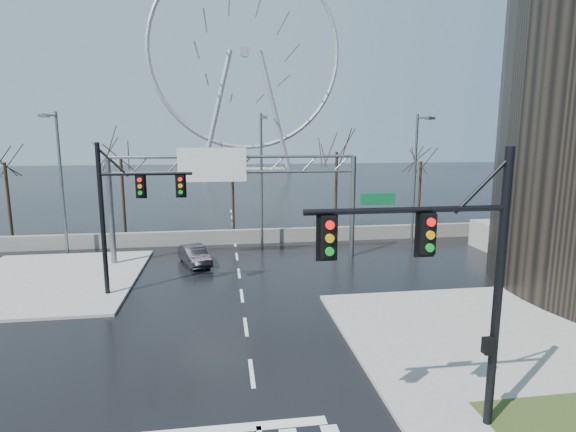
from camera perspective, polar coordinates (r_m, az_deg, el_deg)
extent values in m
plane|color=black|center=(16.88, -4.63, -19.26)|extent=(260.00, 260.00, 0.00)
cube|color=gray|center=(21.53, 23.39, -13.18)|extent=(12.00, 10.00, 0.15)
cube|color=gray|center=(29.72, -28.13, -7.21)|extent=(10.00, 12.00, 0.15)
cube|color=slate|center=(35.57, -6.74, -2.63)|extent=(52.00, 0.50, 1.10)
cylinder|color=black|center=(13.66, 25.10, -9.04)|extent=(0.24, 0.24, 8.00)
cylinder|color=black|center=(11.82, 14.95, 0.73)|extent=(5.40, 0.16, 0.16)
cube|color=black|center=(12.00, 17.30, -2.16)|extent=(0.35, 0.28, 1.05)
cube|color=black|center=(11.14, 5.13, -2.66)|extent=(0.35, 0.28, 1.05)
cylinder|color=black|center=(24.87, -22.49, -0.63)|extent=(0.24, 0.24, 8.00)
cylinder|color=black|center=(24.10, -17.54, 5.12)|extent=(4.60, 0.16, 0.16)
cube|color=black|center=(24.05, -18.23, 3.64)|extent=(0.35, 0.28, 1.05)
cube|color=black|center=(23.79, -13.48, 3.80)|extent=(0.35, 0.28, 1.05)
cylinder|color=slate|center=(30.93, -21.56, 0.43)|extent=(0.36, 0.36, 7.00)
cylinder|color=slate|center=(31.36, 8.19, 1.14)|extent=(0.36, 0.36, 7.00)
cylinder|color=slate|center=(29.76, -6.72, 7.48)|extent=(16.00, 0.20, 0.20)
cylinder|color=slate|center=(29.81, -6.68, 5.56)|extent=(16.00, 0.20, 0.20)
cube|color=#0B542A|center=(29.63, -9.61, 6.44)|extent=(4.20, 0.10, 2.00)
cube|color=silver|center=(29.57, -9.61, 6.43)|extent=(4.40, 0.02, 2.20)
cylinder|color=slate|center=(35.19, -26.79, 3.59)|extent=(0.20, 0.20, 10.00)
cylinder|color=slate|center=(34.03, -28.00, 11.26)|extent=(0.12, 2.20, 0.12)
cube|color=slate|center=(33.09, -28.57, 11.11)|extent=(0.50, 0.70, 0.18)
cylinder|color=slate|center=(33.50, -3.39, 4.37)|extent=(0.20, 0.20, 10.00)
cylinder|color=slate|center=(32.28, -3.31, 12.51)|extent=(0.12, 2.20, 0.12)
cube|color=slate|center=(31.28, -3.14, 12.41)|extent=(0.50, 0.70, 0.18)
cylinder|color=slate|center=(36.53, 15.77, 4.47)|extent=(0.20, 0.20, 10.00)
cylinder|color=slate|center=(35.42, 16.87, 11.88)|extent=(0.12, 2.20, 0.12)
cube|color=slate|center=(34.51, 17.57, 11.74)|extent=(0.50, 0.70, 0.18)
cylinder|color=black|center=(42.65, -31.95, 1.57)|extent=(0.24, 0.24, 6.30)
cylinder|color=black|center=(39.38, -20.19, 2.22)|extent=(0.24, 0.24, 6.75)
cylinder|color=black|center=(39.58, -7.00, 2.14)|extent=(0.24, 0.24, 5.85)
cylinder|color=black|center=(39.75, 6.12, 3.04)|extent=(0.24, 0.24, 7.02)
cylinder|color=black|center=(42.95, 16.35, 2.59)|extent=(0.24, 0.24, 6.12)
cube|color=gray|center=(110.15, -5.26, 5.83)|extent=(18.00, 6.00, 1.00)
torus|color=#B2B2B7|center=(111.64, -5.50, 20.05)|extent=(45.00, 1.00, 45.00)
cylinder|color=#B2B2B7|center=(111.64, -5.50, 20.05)|extent=(2.40, 1.50, 2.40)
cylinder|color=#B2B2B7|center=(109.88, -9.11, 12.78)|extent=(8.28, 1.20, 28.82)
cylinder|color=#B2B2B7|center=(110.62, -1.66, 12.88)|extent=(8.28, 1.20, 28.82)
imported|color=black|center=(30.18, -11.80, -4.89)|extent=(2.52, 4.02, 1.25)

